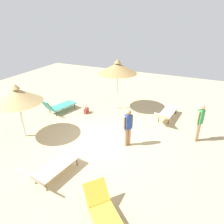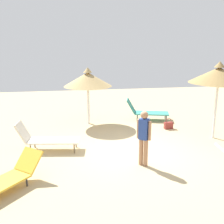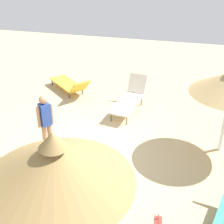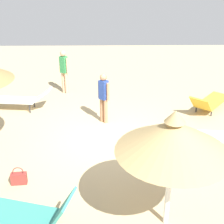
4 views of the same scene
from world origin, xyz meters
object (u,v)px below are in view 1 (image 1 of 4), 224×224
lounge_chair_near_left (50,169)px  lounge_chair_back (166,113)px  person_standing_far_right (128,126)px  handbag (86,110)px  parasol_umbrella_near_right (118,68)px  lounge_chair_front (108,220)px  lounge_chair_center (58,106)px  person_standing_far_left (200,121)px  parasol_umbrella_edge (17,96)px

lounge_chair_near_left → lounge_chair_back: lounge_chair_near_left is taller
person_standing_far_right → handbag: person_standing_far_right is taller
parasol_umbrella_near_right → lounge_chair_front: parasol_umbrella_near_right is taller
lounge_chair_near_left → lounge_chair_center: 5.32m
parasol_umbrella_near_right → lounge_chair_center: bearing=34.1°
lounge_chair_back → person_standing_far_left: person_standing_far_left is taller
parasol_umbrella_near_right → parasol_umbrella_edge: bearing=60.0°
parasol_umbrella_edge → lounge_chair_front: size_ratio=1.18×
lounge_chair_front → person_standing_far_right: size_ratio=1.27×
lounge_chair_back → lounge_chair_center: lounge_chair_center is taller
parasol_umbrella_edge → person_standing_far_left: bearing=-158.3°
parasol_umbrella_near_right → handbag: (1.33, 1.30, -2.25)m
lounge_chair_back → person_standing_far_left: size_ratio=1.37×
lounge_chair_near_left → lounge_chair_center: bearing=-54.9°
lounge_chair_back → parasol_umbrella_near_right: bearing=-5.8°
person_standing_far_left → parasol_umbrella_edge: bearing=21.7°
parasol_umbrella_near_right → lounge_chair_center: 3.92m
lounge_chair_back → handbag: 4.38m
lounge_chair_center → person_standing_far_right: person_standing_far_right is taller
lounge_chair_front → person_standing_far_right: bearing=-76.8°
parasol_umbrella_near_right → lounge_chair_near_left: bearing=92.3°
lounge_chair_near_left → lounge_chair_front: size_ratio=1.00×
parasol_umbrella_near_right → lounge_chair_back: size_ratio=1.21×
person_standing_far_left → handbag: size_ratio=3.75×
lounge_chair_back → lounge_chair_front: bearing=88.7°
parasol_umbrella_edge → lounge_chair_center: 3.10m
lounge_chair_near_left → lounge_chair_back: 6.53m
lounge_chair_near_left → handbag: size_ratio=4.55×
lounge_chair_center → handbag: lounge_chair_center is taller
handbag → parasol_umbrella_near_right: bearing=-135.8°
lounge_chair_near_left → lounge_chair_back: (-2.67, -5.96, -0.01)m
parasol_umbrella_near_right → lounge_chair_near_left: size_ratio=1.37×
person_standing_far_right → handbag: bearing=-31.8°
lounge_chair_near_left → parasol_umbrella_edge: bearing=-30.3°
parasol_umbrella_edge → lounge_chair_center: parasol_umbrella_edge is taller
lounge_chair_back → person_standing_far_right: 3.22m
lounge_chair_near_left → parasol_umbrella_near_right: bearing=-87.7°
lounge_chair_front → parasol_umbrella_near_right: bearing=-68.6°
person_standing_far_right → lounge_chair_near_left: bearing=61.1°
parasol_umbrella_edge → lounge_chair_near_left: (-2.90, 1.69, -1.56)m
person_standing_far_right → handbag: (3.23, -2.00, -0.79)m
parasol_umbrella_edge → person_standing_far_right: size_ratio=1.50×
lounge_chair_near_left → person_standing_far_left: 6.26m
parasol_umbrella_near_right → lounge_chair_near_left: parasol_umbrella_near_right is taller
parasol_umbrella_edge → lounge_chair_near_left: bearing=149.7°
lounge_chair_front → lounge_chair_center: bearing=-42.8°
lounge_chair_back → handbag: lounge_chair_back is taller
parasol_umbrella_near_right → parasol_umbrella_edge: (2.64, 4.57, -0.42)m
person_standing_far_left → handbag: 5.94m
lounge_chair_near_left → lounge_chair_front: 2.65m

